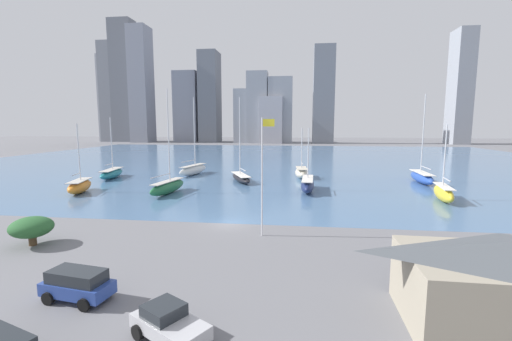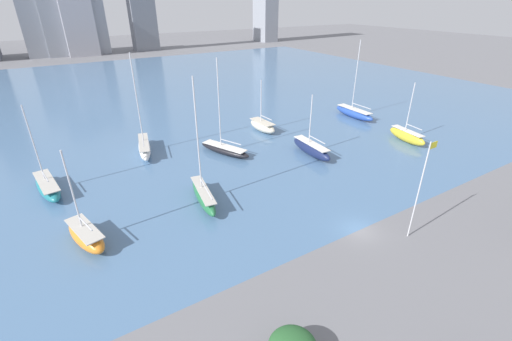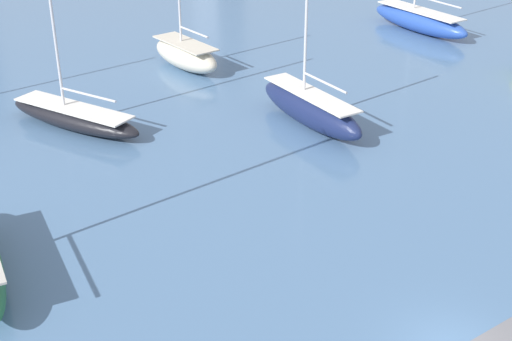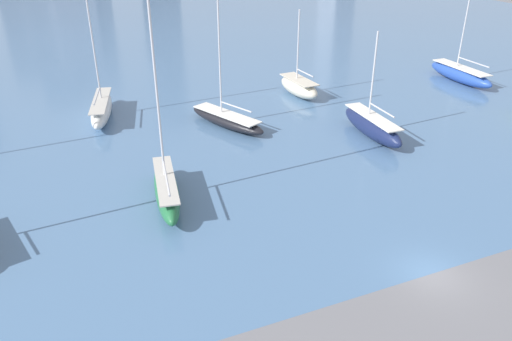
# 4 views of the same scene
# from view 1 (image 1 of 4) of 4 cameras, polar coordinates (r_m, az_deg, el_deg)

# --- Properties ---
(ground_plane) EXTENTS (500.00, 500.00, 0.00)m
(ground_plane) POSITION_cam_1_polar(r_m,az_deg,el_deg) (38.21, -4.35, -8.82)
(ground_plane) COLOR slate
(harbor_water) EXTENTS (180.00, 140.00, 0.00)m
(harbor_water) POSITION_cam_1_polar(r_m,az_deg,el_deg) (106.70, 3.05, 1.86)
(harbor_water) COLOR #4C7099
(harbor_water) RESTS_ON ground_plane
(flag_pole) EXTENTS (1.24, 0.14, 11.50)m
(flag_pole) POSITION_cam_1_polar(r_m,az_deg,el_deg) (32.77, 1.11, -0.39)
(flag_pole) COLOR silver
(flag_pole) RESTS_ON ground_plane
(yard_shrub) EXTENTS (3.61, 3.61, 2.60)m
(yard_shrub) POSITION_cam_1_polar(r_m,az_deg,el_deg) (37.08, -33.33, -7.92)
(yard_shrub) COLOR #4C3823
(yard_shrub) RESTS_ON ground_plane
(distant_city_skyline) EXTENTS (216.52, 24.20, 74.23)m
(distant_city_skyline) POSITION_cam_1_polar(r_m,az_deg,el_deg) (213.12, -8.82, 12.05)
(distant_city_skyline) COLOR #8E939E
(distant_city_skyline) RESTS_ON ground_plane
(sailboat_orange) EXTENTS (4.16, 7.98, 10.98)m
(sailboat_orange) POSITION_cam_1_polar(r_m,az_deg,el_deg) (61.36, -27.33, -2.32)
(sailboat_orange) COLOR orange
(sailboat_orange) RESTS_ON harbor_water
(sailboat_black) EXTENTS (6.22, 10.41, 15.90)m
(sailboat_black) POSITION_cam_1_polar(r_m,az_deg,el_deg) (65.25, -2.53, -1.13)
(sailboat_black) COLOR black
(sailboat_black) RESTS_ON harbor_water
(sailboat_white) EXTENTS (4.27, 10.92, 16.61)m
(sailboat_white) POSITION_cam_1_polar(r_m,az_deg,el_deg) (75.05, -10.41, 0.17)
(sailboat_white) COLOR white
(sailboat_white) RESTS_ON harbor_water
(sailboat_navy) EXTENTS (2.58, 9.93, 10.24)m
(sailboat_navy) POSITION_cam_1_polar(r_m,az_deg,el_deg) (56.29, 8.58, -2.31)
(sailboat_navy) COLOR #19234C
(sailboat_navy) RESTS_ON harbor_water
(sailboat_blue) EXTENTS (2.63, 11.03, 16.38)m
(sailboat_blue) POSITION_cam_1_polar(r_m,az_deg,el_deg) (70.90, 25.91, -0.99)
(sailboat_blue) COLOR #284CA8
(sailboat_blue) RESTS_ON harbor_water
(sailboat_teal) EXTENTS (3.76, 10.07, 12.23)m
(sailboat_teal) POSITION_cam_1_polar(r_m,az_deg,el_deg) (75.16, -22.93, -0.44)
(sailboat_teal) COLOR #1E757F
(sailboat_teal) RESTS_ON harbor_water
(sailboat_yellow) EXTENTS (2.94, 8.54, 10.82)m
(sailboat_yellow) POSITION_cam_1_polar(r_m,az_deg,el_deg) (55.72, 28.77, -3.27)
(sailboat_yellow) COLOR yellow
(sailboat_yellow) RESTS_ON harbor_water
(sailboat_cream) EXTENTS (2.94, 7.62, 10.13)m
(sailboat_cream) POSITION_cam_1_polar(r_m,az_deg,el_deg) (70.24, 7.60, -0.35)
(sailboat_cream) COLOR beige
(sailboat_cream) RESTS_ON harbor_water
(sailboat_green) EXTENTS (3.24, 9.86, 16.30)m
(sailboat_green) POSITION_cam_1_polar(r_m,az_deg,el_deg) (55.52, -14.49, -2.60)
(sailboat_green) COLOR #236B3D
(sailboat_green) RESTS_ON harbor_water
(parked_suv_blue) EXTENTS (4.52, 2.71, 1.95)m
(parked_suv_blue) POSITION_cam_1_polar(r_m,az_deg,el_deg) (24.86, -27.61, -16.39)
(parked_suv_blue) COLOR #284293
(parked_suv_blue) RESTS_ON ground_plane
(parked_pickup_silver) EXTENTS (4.63, 3.91, 1.77)m
(parked_pickup_silver) POSITION_cam_1_polar(r_m,az_deg,el_deg) (19.43, -14.37, -23.40)
(parked_pickup_silver) COLOR #B7B7BC
(parked_pickup_silver) RESTS_ON ground_plane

